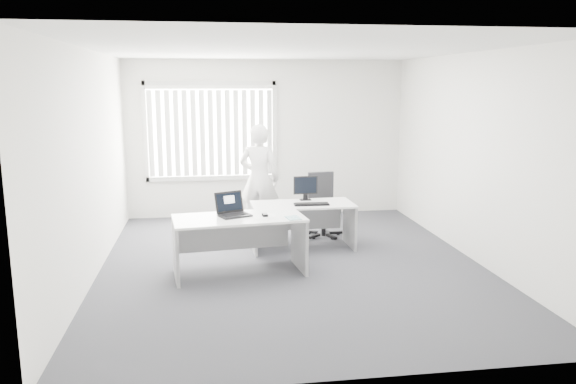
{
  "coord_description": "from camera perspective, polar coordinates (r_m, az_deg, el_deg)",
  "views": [
    {
      "loc": [
        -1.09,
        -7.09,
        2.38
      ],
      "look_at": [
        -0.03,
        0.15,
        0.96
      ],
      "focal_mm": 35.0,
      "sensor_mm": 36.0,
      "label": 1
    }
  ],
  "objects": [
    {
      "name": "paper_sheet",
      "position": [
        7.08,
        -2.55,
        -2.44
      ],
      "size": [
        0.39,
        0.34,
        0.0
      ],
      "primitive_type": "cube",
      "rotation": [
        0.0,
        0.0,
        0.47
      ],
      "color": "white",
      "rests_on": "desk_near"
    },
    {
      "name": "wall_back",
      "position": [
        10.2,
        -2.17,
        5.43
      ],
      "size": [
        5.0,
        0.02,
        2.8
      ],
      "primitive_type": "cube",
      "color": "silver",
      "rests_on": "ground"
    },
    {
      "name": "wall_front",
      "position": [
        4.35,
        6.43,
        -2.14
      ],
      "size": [
        5.0,
        0.02,
        2.8
      ],
      "primitive_type": "cube",
      "color": "silver",
      "rests_on": "ground"
    },
    {
      "name": "wall_left",
      "position": [
        7.3,
        -19.41,
        2.61
      ],
      "size": [
        0.02,
        6.0,
        2.8
      ],
      "primitive_type": "cube",
      "color": "silver",
      "rests_on": "ground"
    },
    {
      "name": "mouse",
      "position": [
        7.06,
        -2.36,
        -2.29
      ],
      "size": [
        0.07,
        0.11,
        0.04
      ],
      "primitive_type": null,
      "rotation": [
        0.0,
        0.0,
        0.09
      ],
      "color": "silver",
      "rests_on": "paper_sheet"
    },
    {
      "name": "wall_right",
      "position": [
        8.01,
        18.4,
        3.37
      ],
      "size": [
        0.02,
        6.0,
        2.8
      ],
      "primitive_type": "cube",
      "color": "silver",
      "rests_on": "ground"
    },
    {
      "name": "window",
      "position": [
        10.09,
        -7.84,
        6.14
      ],
      "size": [
        2.32,
        0.06,
        1.76
      ],
      "primitive_type": "cube",
      "color": "beige",
      "rests_on": "wall_back"
    },
    {
      "name": "laptop",
      "position": [
        7.05,
        -5.44,
        -1.32
      ],
      "size": [
        0.48,
        0.45,
        0.29
      ],
      "primitive_type": null,
      "rotation": [
        0.0,
        0.0,
        0.4
      ],
      "color": "black",
      "rests_on": "desk_near"
    },
    {
      "name": "keyboard",
      "position": [
        8.04,
        2.41,
        -1.25
      ],
      "size": [
        0.51,
        0.18,
        0.02
      ],
      "primitive_type": "cube",
      "rotation": [
        0.0,
        0.0,
        -0.03
      ],
      "color": "black",
      "rests_on": "desk_far"
    },
    {
      "name": "desk_near",
      "position": [
        7.1,
        -4.99,
        -4.17
      ],
      "size": [
        1.7,
        0.94,
        0.74
      ],
      "rotation": [
        0.0,
        0.0,
        0.11
      ],
      "color": "white",
      "rests_on": "ground"
    },
    {
      "name": "person",
      "position": [
        9.0,
        -2.95,
        1.34
      ],
      "size": [
        0.74,
        0.6,
        1.76
      ],
      "primitive_type": "imported",
      "rotation": [
        0.0,
        0.0,
        2.82
      ],
      "color": "white",
      "rests_on": "ground"
    },
    {
      "name": "blinds",
      "position": [
        10.03,
        -7.84,
        5.94
      ],
      "size": [
        2.2,
        0.1,
        1.5
      ],
      "primitive_type": null,
      "color": "white",
      "rests_on": "wall_back"
    },
    {
      "name": "booklet",
      "position": [
        6.95,
        0.53,
        -2.64
      ],
      "size": [
        0.19,
        0.25,
        0.01
      ],
      "primitive_type": "cube",
      "rotation": [
        0.0,
        0.0,
        0.16
      ],
      "color": "white",
      "rests_on": "desk_near"
    },
    {
      "name": "ceiling",
      "position": [
        7.19,
        0.42,
        14.31
      ],
      "size": [
        5.0,
        6.0,
        0.02
      ],
      "primitive_type": "cube",
      "color": "silver",
      "rests_on": "wall_back"
    },
    {
      "name": "ground",
      "position": [
        7.56,
        0.39,
        -7.39
      ],
      "size": [
        6.0,
        6.0,
        0.0
      ],
      "primitive_type": "plane",
      "color": "#424147",
      "rests_on": "ground"
    },
    {
      "name": "desk_far",
      "position": [
        8.18,
        1.49,
        -2.46
      ],
      "size": [
        1.49,
        0.73,
        0.67
      ],
      "rotation": [
        0.0,
        0.0,
        0.03
      ],
      "color": "white",
      "rests_on": "ground"
    },
    {
      "name": "monitor",
      "position": [
        8.34,
        1.79,
        0.4
      ],
      "size": [
        0.36,
        0.12,
        0.36
      ],
      "primitive_type": null,
      "rotation": [
        0.0,
        0.0,
        0.04
      ],
      "color": "black",
      "rests_on": "desk_far"
    },
    {
      "name": "office_chair",
      "position": [
        8.94,
        3.56,
        -2.45
      ],
      "size": [
        0.6,
        0.6,
        1.0
      ],
      "rotation": [
        0.0,
        0.0,
        0.07
      ],
      "color": "black",
      "rests_on": "ground"
    }
  ]
}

